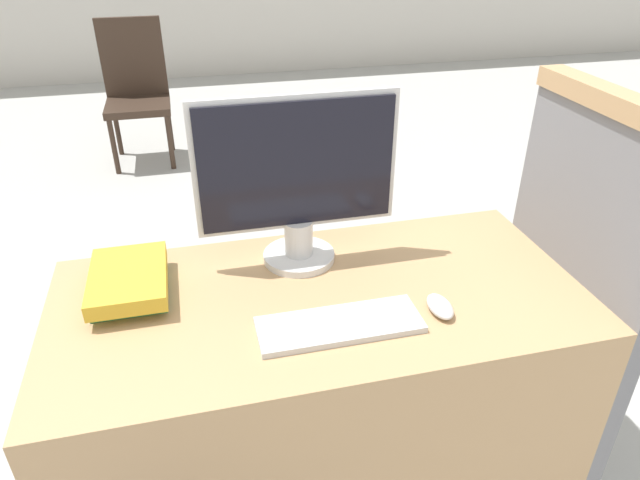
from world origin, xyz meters
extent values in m
cube|color=tan|center=(0.00, 0.33, 0.38)|extent=(1.35, 0.65, 0.76)
cube|color=slate|center=(0.70, 0.28, 0.60)|extent=(0.05, 0.55, 1.20)
cube|color=tan|center=(0.70, 0.28, 1.22)|extent=(0.07, 0.55, 0.05)
cylinder|color=silver|center=(-0.02, 0.51, 0.77)|extent=(0.20, 0.20, 0.02)
cylinder|color=silver|center=(-0.02, 0.51, 0.83)|extent=(0.08, 0.08, 0.10)
cube|color=silver|center=(-0.02, 0.51, 1.05)|extent=(0.53, 0.01, 0.36)
cube|color=black|center=(-0.02, 0.51, 1.05)|extent=(0.50, 0.02, 0.33)
cube|color=silver|center=(0.01, 0.19, 0.77)|extent=(0.39, 0.13, 0.02)
ellipsoid|color=silver|center=(0.27, 0.19, 0.78)|extent=(0.05, 0.10, 0.03)
cube|color=#2D7F42|center=(-0.47, 0.46, 0.78)|extent=(0.18, 0.23, 0.03)
cube|color=gold|center=(-0.46, 0.44, 0.81)|extent=(0.19, 0.27, 0.04)
cylinder|color=#38281E|center=(-0.78, 3.14, 0.20)|extent=(0.04, 0.04, 0.39)
cylinder|color=#38281E|center=(-0.40, 3.14, 0.20)|extent=(0.04, 0.04, 0.39)
cylinder|color=#38281E|center=(-0.78, 3.52, 0.20)|extent=(0.04, 0.04, 0.39)
cylinder|color=#38281E|center=(-0.40, 3.52, 0.20)|extent=(0.04, 0.04, 0.39)
cube|color=#38281E|center=(-0.59, 3.33, 0.42)|extent=(0.44, 0.44, 0.05)
cube|color=#38281E|center=(-0.59, 3.53, 0.71)|extent=(0.44, 0.04, 0.54)
camera|label=1|loc=(-0.28, -0.82, 1.61)|focal=32.00mm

